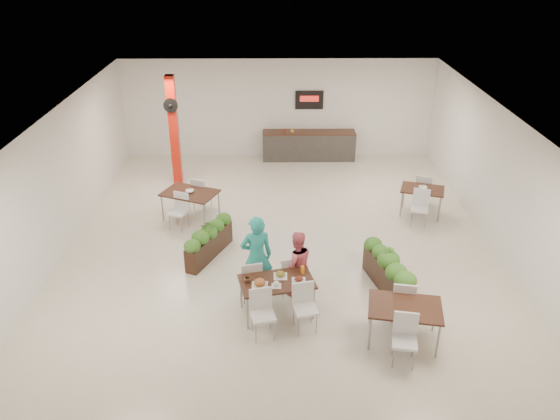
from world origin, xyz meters
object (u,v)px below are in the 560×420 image
object	(u,v)px
main_table	(276,286)
side_table_b	(422,193)
service_counter	(309,145)
planter_right	(387,269)
red_column	(174,130)
diner_woman	(296,264)
side_table_c	(405,312)
diner_man	(257,257)
side_table_a	(190,196)
planter_left	(209,237)

from	to	relation	value
main_table	side_table_b	world-z (taller)	same
service_counter	planter_right	xyz separation A→B (m)	(1.19, -7.45, 0.00)
red_column	main_table	world-z (taller)	red_column
diner_woman	service_counter	bearing A→B (deg)	-108.18
planter_right	side_table_c	distance (m)	1.60
red_column	diner_woman	bearing A→B (deg)	-59.92
diner_woman	diner_man	bearing A→B (deg)	-12.98
diner_woman	side_table_b	distance (m)	4.91
main_table	diner_woman	distance (m)	0.78
side_table_a	side_table_b	distance (m)	6.01
planter_left	side_table_c	world-z (taller)	side_table_c
service_counter	diner_woman	world-z (taller)	service_counter
diner_man	main_table	bearing A→B (deg)	107.82
diner_man	side_table_a	size ratio (longest dim) A/B	1.08
service_counter	side_table_a	size ratio (longest dim) A/B	1.81
red_column	planter_left	world-z (taller)	red_column
service_counter	planter_right	bearing A→B (deg)	-80.95
side_table_a	diner_woman	bearing A→B (deg)	-29.60
side_table_a	side_table_b	size ratio (longest dim) A/B	0.99
diner_man	side_table_b	bearing A→B (deg)	-152.98
red_column	planter_right	world-z (taller)	red_column
main_table	side_table_b	size ratio (longest dim) A/B	1.11
side_table_b	planter_right	bearing A→B (deg)	-96.63
main_table	side_table_c	size ratio (longest dim) A/B	1.11
main_table	side_table_c	distance (m)	2.42
planter_left	side_table_b	world-z (taller)	side_table_b
diner_man	planter_left	bearing A→B (deg)	-65.70
side_table_a	side_table_b	world-z (taller)	same
planter_left	side_table_a	bearing A→B (deg)	109.59
side_table_b	diner_woman	bearing A→B (deg)	-116.41
service_counter	side_table_c	world-z (taller)	service_counter
main_table	planter_left	world-z (taller)	main_table
service_counter	side_table_a	world-z (taller)	service_counter
diner_woman	side_table_a	distance (m)	4.26
service_counter	side_table_a	distance (m)	5.34
planter_left	planter_right	bearing A→B (deg)	-19.64
main_table	side_table_a	size ratio (longest dim) A/B	1.12
planter_left	diner_man	bearing A→B (deg)	-52.72
diner_man	side_table_b	world-z (taller)	diner_man
main_table	side_table_a	xyz separation A→B (m)	(-2.19, 4.03, 0.01)
side_table_a	side_table_c	world-z (taller)	same
red_column	diner_man	bearing A→B (deg)	-66.30
side_table_b	red_column	bearing A→B (deg)	179.58
red_column	side_table_c	size ratio (longest dim) A/B	1.92
main_table	planter_right	size ratio (longest dim) A/B	1.00
diner_woman	planter_right	world-z (taller)	diner_woman
red_column	side_table_a	distance (m)	2.64
side_table_b	service_counter	bearing A→B (deg)	141.47
diner_man	side_table_b	xyz separation A→B (m)	(4.21, 3.53, -0.27)
side_table_b	diner_man	bearing A→B (deg)	-122.42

